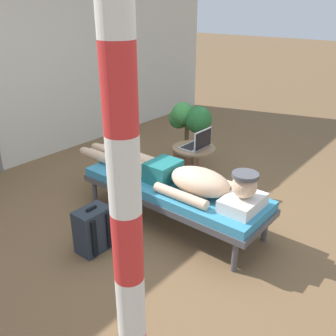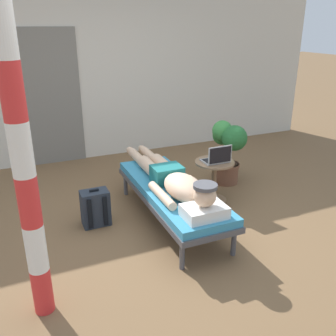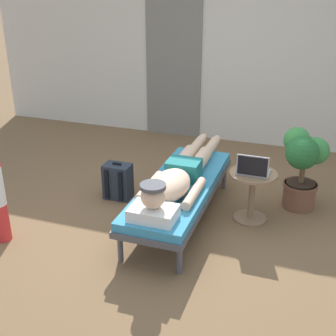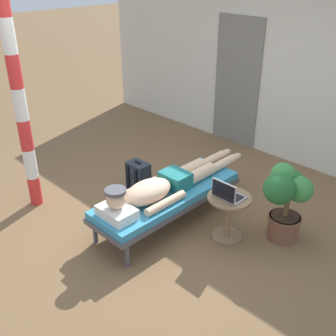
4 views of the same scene
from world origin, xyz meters
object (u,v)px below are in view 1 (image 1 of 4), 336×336
at_px(lounge_chair, 173,190).
at_px(laptop, 198,143).
at_px(side_table, 193,161).
at_px(person_reclining, 179,176).
at_px(potted_plant, 189,129).
at_px(porch_post, 124,175).
at_px(backpack, 93,230).

relative_size(lounge_chair, laptop, 6.15).
bearing_deg(side_table, lounge_chair, -159.62).
relative_size(person_reclining, side_table, 4.15).
height_order(person_reclining, potted_plant, potted_plant).
relative_size(person_reclining, porch_post, 0.82).
xyz_separation_m(laptop, potted_plant, (0.44, 0.45, -0.04)).
height_order(backpack, porch_post, porch_post).
relative_size(lounge_chair, side_table, 3.65).
distance_m(lounge_chair, side_table, 0.73).
xyz_separation_m(lounge_chair, porch_post, (-1.48, -0.90, 0.97)).
bearing_deg(backpack, laptop, -1.89).
distance_m(side_table, potted_plant, 0.63).
distance_m(lounge_chair, porch_post, 1.98).
bearing_deg(laptop, porch_post, -153.01).
height_order(laptop, backpack, laptop).
bearing_deg(person_reclining, side_table, 25.60).
xyz_separation_m(side_table, potted_plant, (0.44, 0.40, 0.18)).
relative_size(backpack, potted_plant, 0.48).
xyz_separation_m(side_table, porch_post, (-2.16, -1.15, 0.96)).
relative_size(lounge_chair, person_reclining, 0.88).
distance_m(laptop, potted_plant, 0.64).
bearing_deg(person_reclining, backpack, 157.88).
relative_size(backpack, porch_post, 0.16).
bearing_deg(laptop, backpack, 178.11).
bearing_deg(porch_post, potted_plant, 30.81).
bearing_deg(laptop, lounge_chair, -163.48).
bearing_deg(backpack, side_table, 0.09).
bearing_deg(side_table, laptop, -90.00).
height_order(potted_plant, porch_post, porch_post).
distance_m(person_reclining, side_table, 0.78).
xyz_separation_m(person_reclining, potted_plant, (1.13, 0.73, 0.02)).
bearing_deg(potted_plant, side_table, -137.90).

